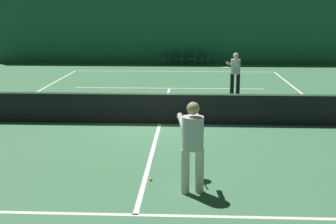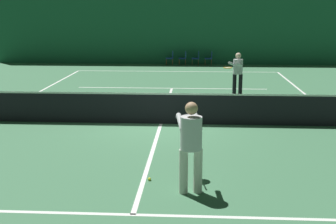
{
  "view_description": "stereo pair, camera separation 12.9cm",
  "coord_description": "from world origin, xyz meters",
  "views": [
    {
      "loc": [
        0.91,
        -13.75,
        3.46
      ],
      "look_at": [
        0.39,
        -2.86,
        1.01
      ],
      "focal_mm": 50.0,
      "sensor_mm": 36.0,
      "label": 1
    },
    {
      "loc": [
        1.04,
        -13.74,
        3.46
      ],
      "look_at": [
        0.39,
        -2.86,
        1.01
      ],
      "focal_mm": 50.0,
      "sensor_mm": 36.0,
      "label": 2
    }
  ],
  "objects": [
    {
      "name": "backdrop_curtain",
      "position": [
        0.0,
        15.39,
        1.96
      ],
      "size": [
        23.0,
        0.12,
        3.92
      ],
      "color": "#1E5B3D",
      "rests_on": "ground"
    },
    {
      "name": "courtside_chair_1",
      "position": [
        0.28,
        14.84,
        0.49
      ],
      "size": [
        0.44,
        0.44,
        0.84
      ],
      "rotation": [
        0.0,
        0.0,
        -1.57
      ],
      "color": "brown",
      "rests_on": "ground"
    },
    {
      "name": "court_line_service_far",
      "position": [
        0.0,
        6.4,
        0.0
      ],
      "size": [
        8.25,
        0.1,
        0.0
      ],
      "color": "white",
      "rests_on": "ground"
    },
    {
      "name": "ground_plane",
      "position": [
        0.0,
        0.0,
        0.0
      ],
      "size": [
        60.0,
        60.0,
        0.0
      ],
      "primitive_type": "plane",
      "color": "#3D704C"
    },
    {
      "name": "tennis_net",
      "position": [
        0.0,
        0.0,
        0.51
      ],
      "size": [
        12.0,
        0.1,
        1.07
      ],
      "color": "black",
      "rests_on": "ground"
    },
    {
      "name": "courtside_chair_2",
      "position": [
        1.07,
        14.84,
        0.49
      ],
      "size": [
        0.44,
        0.44,
        0.84
      ],
      "rotation": [
        0.0,
        0.0,
        -1.57
      ],
      "color": "brown",
      "rests_on": "ground"
    },
    {
      "name": "court_line_service_near",
      "position": [
        0.0,
        -6.4,
        0.0
      ],
      "size": [
        8.25,
        0.1,
        0.0
      ],
      "color": "white",
      "rests_on": "ground"
    },
    {
      "name": "player_far",
      "position": [
        2.72,
        5.16,
        0.98
      ],
      "size": [
        0.96,
        1.36,
        1.68
      ],
      "rotation": [
        0.0,
        0.0,
        -2.07
      ],
      "color": "black",
      "rests_on": "ground"
    },
    {
      "name": "courtside_chair_0",
      "position": [
        -0.51,
        14.84,
        0.49
      ],
      "size": [
        0.44,
        0.44,
        0.84
      ],
      "rotation": [
        0.0,
        0.0,
        -1.57
      ],
      "color": "brown",
      "rests_on": "ground"
    },
    {
      "name": "tennis_ball",
      "position": [
        0.12,
        -4.77,
        0.03
      ],
      "size": [
        0.07,
        0.07,
        0.07
      ],
      "color": "#D1DB33",
      "rests_on": "ground"
    },
    {
      "name": "courtside_chair_3",
      "position": [
        1.87,
        14.84,
        0.49
      ],
      "size": [
        0.44,
        0.44,
        0.84
      ],
      "rotation": [
        0.0,
        0.0,
        -1.57
      ],
      "color": "brown",
      "rests_on": "ground"
    },
    {
      "name": "player_near",
      "position": [
        0.96,
        -5.32,
        1.03
      ],
      "size": [
        0.6,
        1.43,
        1.77
      ],
      "rotation": [
        0.0,
        0.0,
        1.74
      ],
      "color": "beige",
      "rests_on": "ground"
    },
    {
      "name": "court_line_baseline_far",
      "position": [
        0.0,
        11.9,
        0.0
      ],
      "size": [
        11.0,
        0.1,
        0.0
      ],
      "color": "white",
      "rests_on": "ground"
    },
    {
      "name": "court_line_centre",
      "position": [
        0.0,
        0.0,
        0.0
      ],
      "size": [
        0.1,
        12.8,
        0.0
      ],
      "color": "white",
      "rests_on": "ground"
    }
  ]
}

